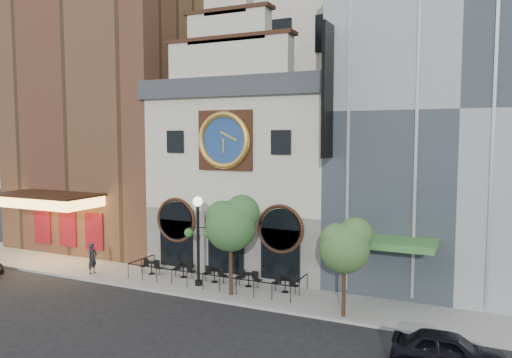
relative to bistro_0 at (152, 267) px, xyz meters
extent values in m
plane|color=black|center=(4.60, -2.59, -0.61)|extent=(120.00, 120.00, 0.00)
cube|color=gray|center=(4.60, -0.09, -0.54)|extent=(44.00, 5.00, 0.15)
cube|color=#605E5B|center=(4.60, 5.41, 1.54)|extent=(12.00, 8.00, 4.00)
cube|color=beige|center=(4.60, 5.41, 7.04)|extent=(12.00, 8.00, 7.00)
cube|color=#2D3035|center=(4.60, 5.41, 11.14)|extent=(12.60, 8.60, 1.20)
cube|color=black|center=(4.60, 1.33, 7.94)|extent=(3.60, 0.25, 3.60)
cylinder|color=navy|center=(4.60, 1.19, 7.94)|extent=(3.10, 0.12, 3.10)
torus|color=#ECAD45|center=(4.60, 1.11, 7.94)|extent=(3.46, 0.36, 3.46)
cube|color=brown|center=(-8.40, 7.41, 12.04)|extent=(14.00, 12.00, 25.00)
cube|color=#FFBF59|center=(-8.40, -0.29, 3.74)|extent=(7.00, 3.40, 0.70)
cube|color=black|center=(-8.40, -0.29, 4.19)|extent=(7.40, 3.80, 0.15)
cube|color=maroon|center=(-8.40, 1.36, 1.54)|extent=(5.60, 0.15, 2.60)
cube|color=gray|center=(17.60, 7.41, 9.54)|extent=(14.00, 12.00, 20.00)
cube|color=#3C7A37|center=(14.60, 0.21, 2.84)|extent=(4.50, 2.40, 0.35)
cube|color=black|center=(11.20, 0.41, 10.54)|extent=(0.18, 1.60, 7.00)
cube|color=beige|center=(4.60, 17.41, 19.39)|extent=(20.00, 16.00, 40.00)
cylinder|color=black|center=(0.00, 0.00, 0.28)|extent=(0.68, 0.68, 0.03)
cylinder|color=black|center=(0.00, 0.00, -0.09)|extent=(0.06, 0.06, 0.72)
cylinder|color=black|center=(2.23, 0.22, 0.28)|extent=(0.68, 0.68, 0.03)
cylinder|color=black|center=(2.23, 0.22, -0.09)|extent=(0.06, 0.06, 0.72)
cylinder|color=black|center=(4.45, 0.16, 0.28)|extent=(0.68, 0.68, 0.03)
cylinder|color=black|center=(4.45, 0.16, -0.09)|extent=(0.06, 0.06, 0.72)
cylinder|color=black|center=(6.66, 0.25, 0.28)|extent=(0.68, 0.68, 0.03)
cylinder|color=black|center=(6.66, 0.25, -0.09)|extent=(0.06, 0.06, 0.72)
cylinder|color=black|center=(8.97, 0.16, 0.28)|extent=(0.68, 0.68, 0.03)
cylinder|color=black|center=(8.97, 0.16, -0.09)|extent=(0.06, 0.06, 0.72)
imported|color=black|center=(17.87, -5.42, 0.11)|extent=(4.30, 1.90, 1.44)
imported|color=black|center=(-3.45, -1.48, 0.50)|extent=(0.50, 0.73, 1.94)
cylinder|color=black|center=(3.91, -0.75, 1.90)|extent=(0.17, 0.17, 4.72)
cylinder|color=black|center=(3.91, -0.75, -0.32)|extent=(0.42, 0.42, 0.28)
sphere|color=white|center=(3.91, -0.75, 4.45)|extent=(0.57, 0.57, 0.57)
sphere|color=#2D6227|center=(3.36, -0.87, 2.60)|extent=(0.53, 0.53, 0.53)
sphere|color=#2D6227|center=(4.46, -0.62, 2.60)|extent=(0.53, 0.53, 0.53)
cylinder|color=#382619|center=(6.45, -1.51, 1.02)|extent=(0.21, 0.21, 2.96)
sphere|color=#285722|center=(6.45, -1.51, 3.35)|extent=(2.75, 2.75, 2.75)
sphere|color=#285722|center=(6.98, -1.20, 4.09)|extent=(1.90, 1.90, 1.90)
sphere|color=#285722|center=(6.03, -1.73, 3.87)|extent=(1.69, 1.69, 1.69)
cylinder|color=#382619|center=(12.89, -2.07, 0.83)|extent=(0.18, 0.18, 2.59)
sphere|color=#335B24|center=(12.89, -2.07, 2.86)|extent=(2.40, 2.40, 2.40)
sphere|color=#335B24|center=(13.35, -1.79, 3.51)|extent=(1.66, 1.66, 1.66)
sphere|color=#335B24|center=(12.52, -2.26, 3.33)|extent=(1.48, 1.48, 1.48)
camera|label=1|loc=(19.02, -24.99, 8.20)|focal=35.00mm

